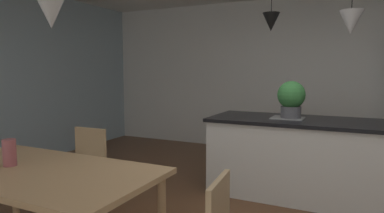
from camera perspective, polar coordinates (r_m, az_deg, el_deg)
name	(u,v)px	position (r m, az deg, el deg)	size (l,w,h in m)	color
wall_back_kitchen	(318,77)	(6.13, 20.54, 4.77)	(10.00, 0.12, 2.70)	silver
dining_table	(38,179)	(2.70, -24.51, -11.04)	(1.75, 0.93, 0.75)	tan
chair_far_left	(82,169)	(3.58, -18.05, -10.05)	(0.41, 0.41, 0.87)	tan
kitchen_island	(304,157)	(4.11, 18.43, -8.15)	(2.15, 0.89, 0.91)	silver
pendant_over_table	(51,9)	(2.68, -22.75, 14.88)	(0.24, 0.24, 0.95)	black
pendant_over_island_main	(271,22)	(4.10, 13.21, 13.75)	(0.20, 0.20, 0.80)	black
pendant_over_island_aux	(351,22)	(3.99, 25.28, 12.72)	(0.24, 0.24, 0.88)	black
potted_plant_on_island	(291,98)	(4.02, 16.42, 1.36)	(0.31, 0.31, 0.43)	#4C4C51
vase_on_dining_table	(9,153)	(2.84, -28.46, -6.86)	(0.09, 0.09, 0.20)	#994C51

